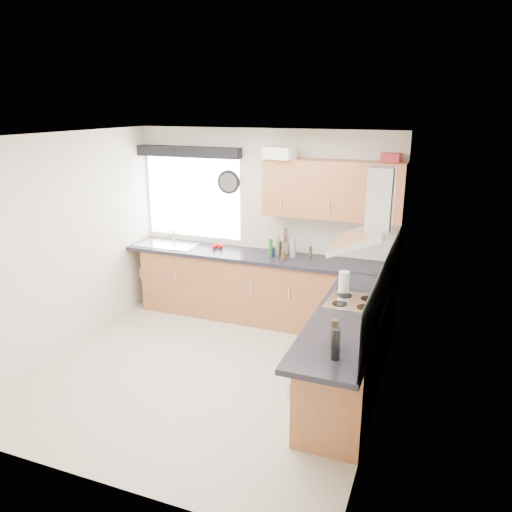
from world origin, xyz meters
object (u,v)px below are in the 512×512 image
at_px(oven, 351,347).
at_px(extractor_hood, 370,218).
at_px(washing_machine, 221,286).
at_px(upper_cabinets, 333,189).

xyz_separation_m(oven, extractor_hood, (0.10, -0.00, 1.34)).
bearing_deg(oven, washing_machine, 148.85).
distance_m(upper_cabinets, washing_machine, 2.04).
xyz_separation_m(oven, upper_cabinets, (-0.55, 1.32, 1.38)).
height_order(oven, upper_cabinets, upper_cabinets).
xyz_separation_m(extractor_hood, upper_cabinets, (-0.65, 1.33, 0.03)).
relative_size(extractor_hood, upper_cabinets, 0.46).
bearing_deg(extractor_hood, oven, 180.00).
height_order(extractor_hood, upper_cabinets, upper_cabinets).
distance_m(extractor_hood, upper_cabinets, 1.48).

